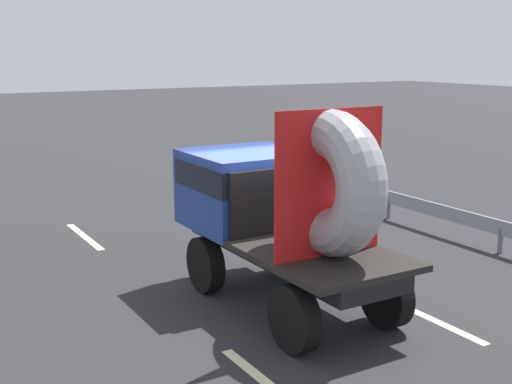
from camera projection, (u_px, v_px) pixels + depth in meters
The scene contains 6 objects.
ground_plane at pixel (278, 293), 11.68m from camera, with size 120.00×120.00×0.00m, color #28282B.
flatbed_truck at pixel (277, 202), 11.01m from camera, with size 2.02×4.54×3.37m.
guardrail at pixel (346, 186), 18.22m from camera, with size 0.10×13.82×0.71m.
lane_dash_left_far at pixel (85, 236), 15.22m from camera, with size 2.47×0.16×0.01m, color beige.
lane_dash_right_near at pixel (431, 319), 10.56m from camera, with size 2.23×0.16×0.01m, color beige.
lane_dash_right_far at pixel (206, 214), 17.29m from camera, with size 2.81×0.16×0.01m, color beige.
Camera 1 is at (-5.98, -9.30, 4.19)m, focal length 46.60 mm.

